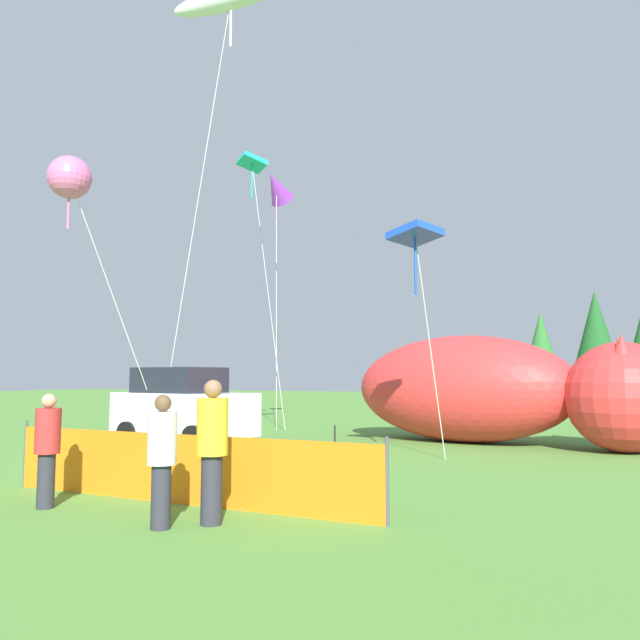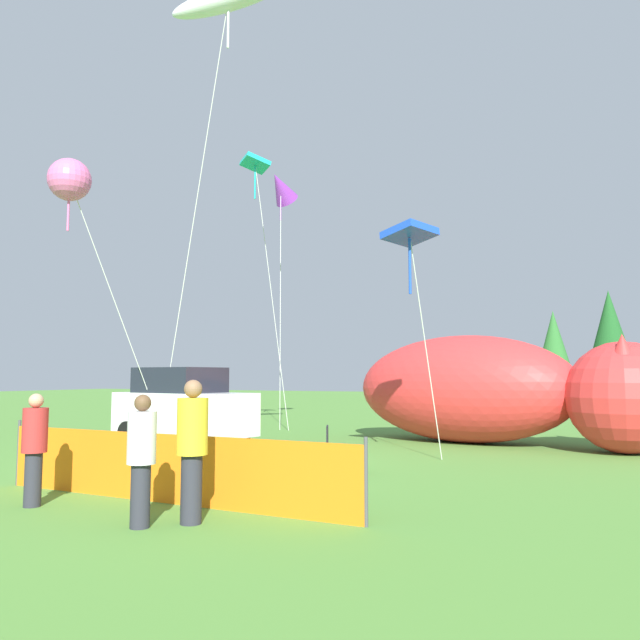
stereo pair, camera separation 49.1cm
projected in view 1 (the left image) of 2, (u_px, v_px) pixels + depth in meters
The scene contains 14 objects.
ground_plane at pixel (226, 466), 13.05m from camera, with size 120.00×120.00×0.00m, color #548C38.
parked_car at pixel (183, 407), 16.96m from camera, with size 4.16×2.48×2.12m.
folding_chair at pixel (342, 446), 12.21m from camera, with size 0.72×0.72×0.91m.
inflatable_cat at pixel (494, 393), 17.34m from camera, with size 9.01×4.57×3.05m.
safety_fence at pixel (179, 469), 9.27m from camera, with size 6.59×0.38×1.12m.
spectator_in_red_shirt at pixel (162, 455), 7.77m from camera, with size 0.36×0.36×1.65m.
spectator_in_blue_shirt at pixel (47, 445), 8.97m from camera, with size 0.35×0.35×1.63m.
spectator_in_green_shirt at pixel (212, 445), 8.00m from camera, with size 0.40×0.40×1.83m.
kite_pink_octopus at pixel (70, 178), 15.40m from camera, with size 1.58×3.34×7.31m.
kite_blue_box at pixel (415, 238), 13.35m from camera, with size 1.22×2.08×5.09m.
kite_teal_diamond at pixel (253, 168), 22.14m from camera, with size 1.71×1.30×9.69m.
kite_purple_delta at pixel (277, 188), 24.15m from camera, with size 1.34×2.25×9.93m.
horizon_tree_east at pixel (596, 334), 45.84m from camera, with size 3.41×3.41×8.14m.
horizon_tree_mid at pixel (541, 346), 44.40m from camera, with size 2.72×2.72×6.49m.
Camera 1 is at (6.95, -11.47, 1.88)m, focal length 35.00 mm.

